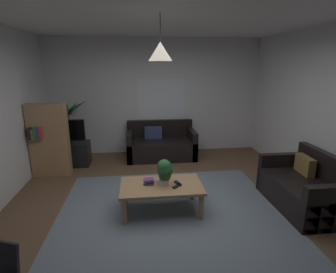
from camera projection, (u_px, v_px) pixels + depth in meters
floor at (170, 210)px, 3.90m from camera, size 4.99×5.61×0.02m
rug at (172, 217)px, 3.71m from camera, size 3.24×3.08×0.01m
wall_back at (156, 97)px, 6.26m from camera, size 5.11×0.06×2.70m
ceiling at (171, 11)px, 3.18m from camera, size 4.99×5.61×0.02m
window_pane at (162, 102)px, 6.28m from camera, size 1.11×0.01×1.11m
couch_under_window at (161, 146)px, 6.07m from camera, size 1.55×0.82×0.82m
couch_right_side at (305, 189)px, 3.93m from camera, size 0.82×1.33×0.82m
coffee_table at (161, 188)px, 3.78m from camera, size 1.17×0.69×0.42m
book_on_table_0 at (149, 183)px, 3.79m from camera, size 0.16×0.14×0.03m
book_on_table_1 at (149, 181)px, 3.79m from camera, size 0.15×0.12×0.02m
book_on_table_2 at (149, 180)px, 3.77m from camera, size 0.15×0.13×0.03m
remote_on_table_0 at (178, 183)px, 3.79m from camera, size 0.10×0.17×0.02m
remote_on_table_1 at (177, 186)px, 3.70m from camera, size 0.15×0.15×0.02m
potted_plant_on_table at (165, 171)px, 3.72m from camera, size 0.23×0.23×0.38m
tv_stand at (68, 154)px, 5.58m from camera, size 0.90×0.44×0.50m
tv at (65, 131)px, 5.43m from camera, size 0.80×0.16×0.50m
potted_palm_corner at (70, 130)px, 5.95m from camera, size 0.86×0.87×1.37m
bookshelf_corner at (49, 140)px, 4.97m from camera, size 0.70×0.31×1.40m
pendant_lamp at (160, 51)px, 3.29m from camera, size 0.31×0.31×0.57m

